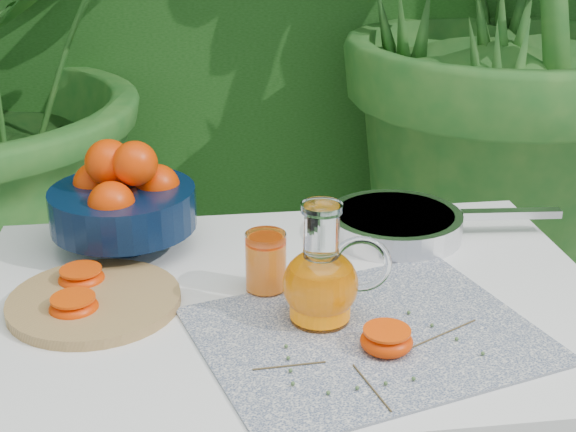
{
  "coord_description": "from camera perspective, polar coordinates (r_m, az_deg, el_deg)",
  "views": [
    {
      "loc": [
        -0.07,
        -1.03,
        1.35
      ],
      "look_at": [
        0.08,
        0.09,
        0.88
      ],
      "focal_mm": 50.0,
      "sensor_mm": 36.0,
      "label": 1
    }
  ],
  "objects": [
    {
      "name": "white_table",
      "position": [
        1.3,
        0.12,
        -8.96
      ],
      "size": [
        1.0,
        0.7,
        0.75
      ],
      "color": "white",
      "rests_on": "ground"
    },
    {
      "name": "placemat",
      "position": [
        1.17,
        5.7,
        -8.4
      ],
      "size": [
        0.55,
        0.48,
        0.0
      ],
      "primitive_type": "cube",
      "rotation": [
        0.0,
        0.0,
        0.28
      ],
      "color": "#0C1D45",
      "rests_on": "white_table"
    },
    {
      "name": "cutting_board",
      "position": [
        1.27,
        -13.61,
        -5.9
      ],
      "size": [
        0.34,
        0.34,
        0.02
      ],
      "primitive_type": "cylinder",
      "rotation": [
        0.0,
        0.0,
        0.39
      ],
      "color": "tan",
      "rests_on": "white_table"
    },
    {
      "name": "fruit_bowl",
      "position": [
        1.42,
        -11.64,
        1.22
      ],
      "size": [
        0.3,
        0.3,
        0.2
      ],
      "color": "black",
      "rests_on": "white_table"
    },
    {
      "name": "juice_pitcher",
      "position": [
        1.17,
        2.44,
        -4.63
      ],
      "size": [
        0.17,
        0.13,
        0.18
      ],
      "color": "white",
      "rests_on": "white_table"
    },
    {
      "name": "juice_tumbler",
      "position": [
        1.26,
        -1.58,
        -3.35
      ],
      "size": [
        0.08,
        0.08,
        0.1
      ],
      "color": "white",
      "rests_on": "white_table"
    },
    {
      "name": "saute_pan",
      "position": [
        1.48,
        7.75,
        -0.5
      ],
      "size": [
        0.44,
        0.26,
        0.05
      ],
      "color": "silver",
      "rests_on": "white_table"
    },
    {
      "name": "orange_halves",
      "position": [
        1.21,
        -8.16,
        -6.44
      ],
      "size": [
        0.53,
        0.33,
        0.04
      ],
      "color": "red",
      "rests_on": "white_table"
    },
    {
      "name": "thyme_sprigs",
      "position": [
        1.1,
        6.09,
        -10.1
      ],
      "size": [
        0.34,
        0.23,
        0.01
      ],
      "color": "#4F3F24",
      "rests_on": "white_table"
    }
  ]
}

